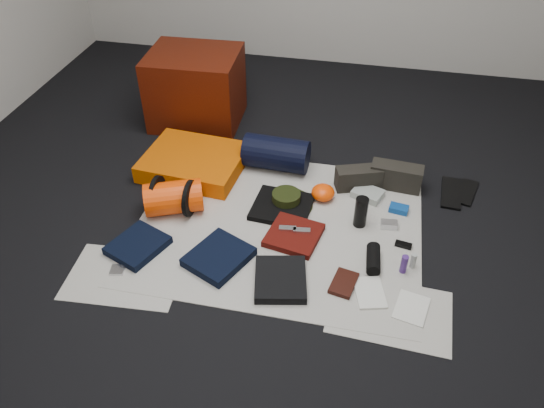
% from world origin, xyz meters
% --- Properties ---
extents(floor, '(4.50, 4.50, 0.02)m').
position_xyz_m(floor, '(0.00, 0.00, -0.01)').
color(floor, black).
rests_on(floor, ground).
extents(newspaper_mat, '(1.60, 1.30, 0.01)m').
position_xyz_m(newspaper_mat, '(0.00, 0.00, 0.00)').
color(newspaper_mat, silver).
rests_on(newspaper_mat, floor).
extents(newspaper_sheet_front_left, '(0.61, 0.44, 0.00)m').
position_xyz_m(newspaper_sheet_front_left, '(-0.70, -0.55, 0.00)').
color(newspaper_sheet_front_left, silver).
rests_on(newspaper_sheet_front_left, floor).
extents(newspaper_sheet_front_right, '(0.60, 0.43, 0.00)m').
position_xyz_m(newspaper_sheet_front_right, '(0.65, -0.50, 0.00)').
color(newspaper_sheet_front_right, silver).
rests_on(newspaper_sheet_front_right, floor).
extents(red_cabinet, '(0.65, 0.55, 0.52)m').
position_xyz_m(red_cabinet, '(-0.82, 1.04, 0.26)').
color(red_cabinet, '#491105').
rests_on(red_cabinet, floor).
extents(sleeping_pad, '(0.65, 0.55, 0.11)m').
position_xyz_m(sleeping_pad, '(-0.64, 0.42, 0.06)').
color(sleeping_pad, '#CF5502').
rests_on(sleeping_pad, newspaper_mat).
extents(stuff_sack, '(0.38, 0.31, 0.19)m').
position_xyz_m(stuff_sack, '(-0.62, 0.00, 0.10)').
color(stuff_sack, '#FA4104').
rests_on(stuff_sack, newspaper_mat).
extents(sack_strap_left, '(0.02, 0.22, 0.22)m').
position_xyz_m(sack_strap_left, '(-0.72, 0.00, 0.11)').
color(sack_strap_left, black).
rests_on(sack_strap_left, newspaper_mat).
extents(sack_strap_right, '(0.02, 0.22, 0.22)m').
position_xyz_m(sack_strap_right, '(-0.52, 0.00, 0.11)').
color(sack_strap_right, black).
rests_on(sack_strap_right, newspaper_mat).
extents(navy_duffel, '(0.43, 0.24, 0.22)m').
position_xyz_m(navy_duffel, '(-0.13, 0.55, 0.11)').
color(navy_duffel, black).
rests_on(navy_duffel, newspaper_mat).
extents(boonie_brim, '(0.34, 0.34, 0.01)m').
position_xyz_m(boonie_brim, '(0.01, 0.19, 0.01)').
color(boonie_brim, black).
rests_on(boonie_brim, newspaper_mat).
extents(boonie_crown, '(0.17, 0.17, 0.07)m').
position_xyz_m(boonie_crown, '(0.01, 0.19, 0.05)').
color(boonie_crown, black).
rests_on(boonie_crown, boonie_brim).
extents(hiking_boot_left, '(0.30, 0.19, 0.14)m').
position_xyz_m(hiking_boot_left, '(0.41, 0.45, 0.08)').
color(hiking_boot_left, black).
rests_on(hiking_boot_left, newspaper_mat).
extents(hiking_boot_right, '(0.32, 0.14, 0.16)m').
position_xyz_m(hiking_boot_right, '(0.64, 0.51, 0.08)').
color(hiking_boot_right, black).
rests_on(hiking_boot_right, newspaper_mat).
extents(flip_flop_left, '(0.13, 0.32, 0.02)m').
position_xyz_m(flip_flop_left, '(0.98, 0.51, 0.01)').
color(flip_flop_left, black).
rests_on(flip_flop_left, floor).
extents(flip_flop_right, '(0.17, 0.28, 0.01)m').
position_xyz_m(flip_flop_right, '(1.08, 0.54, 0.01)').
color(flip_flop_right, black).
rests_on(flip_flop_right, floor).
extents(trousers_navy_a, '(0.34, 0.36, 0.04)m').
position_xyz_m(trousers_navy_a, '(-0.71, -0.35, 0.03)').
color(trousers_navy_a, black).
rests_on(trousers_navy_a, newspaper_mat).
extents(trousers_navy_b, '(0.38, 0.40, 0.05)m').
position_xyz_m(trousers_navy_b, '(-0.25, -0.34, 0.03)').
color(trousers_navy_b, black).
rests_on(trousers_navy_b, newspaper_mat).
extents(trousers_charcoal, '(0.31, 0.34, 0.05)m').
position_xyz_m(trousers_charcoal, '(0.10, -0.43, 0.03)').
color(trousers_charcoal, black).
rests_on(trousers_charcoal, newspaper_mat).
extents(black_tshirt, '(0.36, 0.34, 0.03)m').
position_xyz_m(black_tshirt, '(-0.01, 0.14, 0.02)').
color(black_tshirt, black).
rests_on(black_tshirt, newspaper_mat).
extents(red_shirt, '(0.33, 0.33, 0.04)m').
position_xyz_m(red_shirt, '(0.10, -0.09, 0.02)').
color(red_shirt, '#4B0D08').
rests_on(red_shirt, newspaper_mat).
extents(orange_stuff_sack, '(0.16, 0.16, 0.09)m').
position_xyz_m(orange_stuff_sack, '(0.21, 0.29, 0.05)').
color(orange_stuff_sack, '#FA4104').
rests_on(orange_stuff_sack, newspaper_mat).
extents(first_aid_pouch, '(0.21, 0.19, 0.04)m').
position_xyz_m(first_aid_pouch, '(0.48, 0.37, 0.03)').
color(first_aid_pouch, '#939B94').
rests_on(first_aid_pouch, newspaper_mat).
extents(water_bottle, '(0.09, 0.09, 0.19)m').
position_xyz_m(water_bottle, '(0.45, 0.10, 0.10)').
color(water_bottle, black).
rests_on(water_bottle, newspaper_mat).
extents(speaker, '(0.08, 0.19, 0.07)m').
position_xyz_m(speaker, '(0.55, -0.20, 0.04)').
color(speaker, black).
rests_on(speaker, newspaper_mat).
extents(compact_camera, '(0.10, 0.06, 0.04)m').
position_xyz_m(compact_camera, '(0.62, 0.11, 0.02)').
color(compact_camera, silver).
rests_on(compact_camera, newspaper_mat).
extents(cyan_case, '(0.12, 0.09, 0.03)m').
position_xyz_m(cyan_case, '(0.67, 0.27, 0.02)').
color(cyan_case, navy).
rests_on(cyan_case, newspaper_mat).
extents(toiletry_purple, '(0.04, 0.04, 0.11)m').
position_xyz_m(toiletry_purple, '(0.70, -0.22, 0.06)').
color(toiletry_purple, '#42226F').
rests_on(toiletry_purple, newspaper_mat).
extents(toiletry_clear, '(0.03, 0.03, 0.09)m').
position_xyz_m(toiletry_clear, '(0.75, -0.18, 0.05)').
color(toiletry_clear, '#9DA29E').
rests_on(toiletry_clear, newspaper_mat).
extents(paperback_book, '(0.15, 0.19, 0.02)m').
position_xyz_m(paperback_book, '(0.41, -0.38, 0.02)').
color(paperback_book, black).
rests_on(paperback_book, newspaper_mat).
extents(map_booklet, '(0.19, 0.23, 0.01)m').
position_xyz_m(map_booklet, '(0.55, -0.41, 0.01)').
color(map_booklet, silver).
rests_on(map_booklet, newspaper_mat).
extents(map_printout, '(0.19, 0.22, 0.01)m').
position_xyz_m(map_printout, '(0.75, -0.46, 0.01)').
color(map_printout, silver).
rests_on(map_printout, newspaper_mat).
extents(sunglasses, '(0.10, 0.05, 0.02)m').
position_xyz_m(sunglasses, '(0.70, -0.03, 0.02)').
color(sunglasses, black).
rests_on(sunglasses, newspaper_mat).
extents(key_cluster, '(0.08, 0.08, 0.01)m').
position_xyz_m(key_cluster, '(-0.75, -0.52, 0.01)').
color(key_cluster, silver).
rests_on(key_cluster, newspaper_mat).
extents(tape_roll, '(0.05, 0.05, 0.04)m').
position_xyz_m(tape_roll, '(0.01, 0.17, 0.06)').
color(tape_roll, beige).
rests_on(tape_roll, black_tshirt).
extents(energy_bar_a, '(0.10, 0.05, 0.01)m').
position_xyz_m(energy_bar_a, '(0.06, -0.07, 0.05)').
color(energy_bar_a, silver).
rests_on(energy_bar_a, red_shirt).
extents(energy_bar_b, '(0.10, 0.05, 0.01)m').
position_xyz_m(energy_bar_b, '(0.14, -0.07, 0.05)').
color(energy_bar_b, silver).
rests_on(energy_bar_b, red_shirt).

